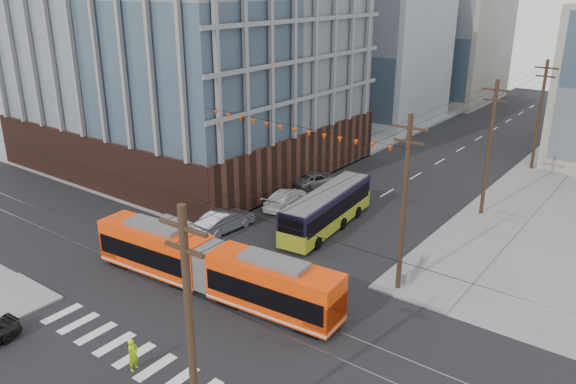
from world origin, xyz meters
name	(u,v)px	position (x,y,z in m)	size (l,w,h in m)	color
ground	(169,323)	(0.00, 0.00, 0.00)	(160.00, 160.00, 0.00)	slate
office_building	(183,21)	(-22.00, 23.00, 14.30)	(30.00, 25.00, 28.60)	#381E16
bg_bldg_nw_near	(368,52)	(-17.00, 52.00, 9.00)	(18.00, 16.00, 18.00)	#8C99A5
bg_bldg_nw_far	(446,36)	(-14.00, 72.00, 10.00)	(16.00, 18.00, 20.00)	gray
utility_pole_near	(191,348)	(8.50, -6.00, 5.50)	(0.30, 0.30, 11.00)	black
utility_pole_far	(572,94)	(8.50, 56.00, 5.50)	(0.30, 0.30, 11.00)	black
streetcar	(211,267)	(-0.53, 4.01, 1.66)	(17.19, 2.42, 3.31)	#FF3D08
city_bus	(327,209)	(-0.14, 16.24, 1.54)	(2.36, 10.87, 3.08)	black
parked_car_silver	(225,220)	(-6.09, 11.22, 0.80)	(1.70, 4.89, 1.61)	#ABAEC1
parked_car_white	(286,198)	(-5.29, 17.82, 0.77)	(2.16, 5.32, 1.54)	silver
parked_car_grey	(317,180)	(-6.04, 23.63, 0.69)	(2.28, 4.94, 1.37)	slate
pedestrian	(133,355)	(1.69, -3.69, 0.85)	(0.62, 0.41, 1.70)	#B0E109
jersey_barrier	(412,268)	(8.30, 13.44, 0.37)	(0.83, 3.67, 0.73)	gray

